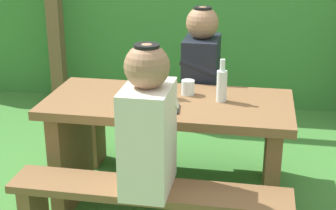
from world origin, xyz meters
TOP-DOWN VIEW (x-y plane):
  - ground_plane at (0.00, 0.00)m, footprint 12.00×12.00m
  - picnic_table at (0.00, 0.00)m, footprint 1.40×0.64m
  - bench_near at (0.00, -0.52)m, footprint 1.40×0.24m
  - bench_far at (0.00, 0.52)m, footprint 1.40×0.24m
  - person_white_shirt at (0.00, -0.52)m, footprint 0.25×0.35m
  - person_black_coat at (0.13, 0.52)m, footprint 0.25×0.35m
  - drinking_glass at (0.10, 0.12)m, footprint 0.08×0.08m
  - bottle_left at (0.30, 0.04)m, footprint 0.06×0.06m
  - bottle_right at (-0.06, 0.05)m, footprint 0.07×0.07m
  - cell_phone at (0.05, -0.15)m, footprint 0.08×0.15m

SIDE VIEW (x-z plane):
  - ground_plane at x=0.00m, z-range 0.00..0.00m
  - bench_near at x=0.00m, z-range 0.10..0.53m
  - bench_far at x=0.00m, z-range 0.10..0.53m
  - picnic_table at x=0.00m, z-range 0.13..0.83m
  - cell_phone at x=0.05m, z-range 0.70..0.71m
  - drinking_glass at x=0.10m, z-range 0.70..0.79m
  - person_white_shirt at x=0.00m, z-range 0.41..1.13m
  - person_black_coat at x=0.13m, z-range 0.41..1.13m
  - bottle_right at x=-0.06m, z-range 0.68..0.91m
  - bottle_left at x=0.30m, z-range 0.68..0.93m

